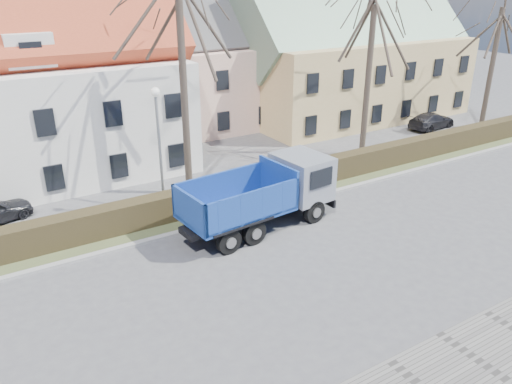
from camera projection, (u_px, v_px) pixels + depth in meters
ground at (321, 253)px, 20.47m from camera, size 120.00×120.00×0.00m
curb_far at (261, 211)px, 24.05m from camera, size 80.00×0.30×0.12m
grass_strip at (245, 199)px, 25.31m from camera, size 80.00×3.00×0.10m
hedge at (247, 190)px, 24.91m from camera, size 60.00×0.90×1.30m
building_pink at (197, 73)px, 36.48m from camera, size 10.80×8.80×8.00m
building_yellow at (349, 61)px, 39.77m from camera, size 18.80×10.80×8.50m
tree_1 at (183, 71)px, 23.67m from camera, size 9.20×9.20×12.65m
tree_2 at (369, 67)px, 29.74m from camera, size 8.00×8.00×11.00m
tree_3 at (494, 56)px, 35.59m from camera, size 7.60×7.60×10.45m
dump_truck at (254, 198)px, 21.90m from camera, size 7.73×3.47×3.00m
streetlight at (160, 152)px, 22.84m from camera, size 0.48×0.48×6.09m
cart_frame at (194, 223)px, 22.19m from camera, size 0.85×0.61×0.70m
parked_car_b at (432, 121)px, 37.15m from camera, size 4.23×2.01×1.19m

